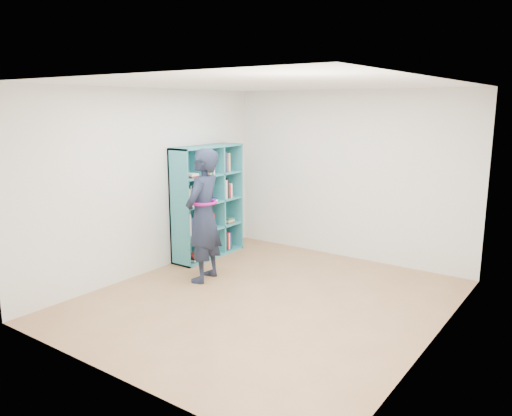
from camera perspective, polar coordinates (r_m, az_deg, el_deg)
The scene contains 9 objects.
floor at distance 6.28m, azimuth 1.16°, elevation -10.47°, with size 4.50×4.50×0.00m, color #956643.
ceiling at distance 5.82m, azimuth 1.27°, elevation 13.96°, with size 4.50×4.50×0.00m, color white.
wall_left at distance 7.22m, azimuth -12.03°, elevation 2.91°, with size 0.02×4.50×2.60m, color silver.
wall_right at distance 5.09m, azimuth 20.16°, elevation -1.17°, with size 0.02×4.50×2.60m, color silver.
wall_back at distance 7.85m, azimuth 10.53°, elevation 3.67°, with size 4.00×0.02×2.60m, color silver.
wall_front at distance 4.29m, azimuth -16.02°, elevation -3.20°, with size 4.00×0.02×2.60m, color silver.
bookshelf at distance 7.88m, azimuth -5.68°, elevation 0.61°, with size 0.38×1.32×1.76m.
person at distance 6.76m, azimuth -6.04°, elevation -0.87°, with size 0.57×0.74×1.81m.
smartphone at distance 6.87m, azimuth -6.81°, elevation 0.33°, with size 0.05×0.09×0.14m.
Camera 1 is at (3.28, -4.81, 2.37)m, focal length 35.00 mm.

